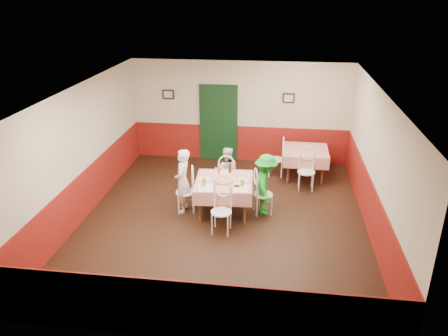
# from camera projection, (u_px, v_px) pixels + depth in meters

# --- Properties ---
(floor) EXTENTS (7.00, 7.00, 0.00)m
(floor) POSITION_uv_depth(u_px,v_px,m) (224.00, 219.00, 9.38)
(floor) COLOR black
(floor) RESTS_ON ground
(ceiling) EXTENTS (7.00, 7.00, 0.00)m
(ceiling) POSITION_uv_depth(u_px,v_px,m) (224.00, 90.00, 8.29)
(ceiling) COLOR white
(ceiling) RESTS_ON back_wall
(back_wall) EXTENTS (6.00, 0.10, 2.80)m
(back_wall) POSITION_uv_depth(u_px,v_px,m) (240.00, 112.00, 12.04)
(back_wall) COLOR beige
(back_wall) RESTS_ON ground
(front_wall) EXTENTS (6.00, 0.10, 2.80)m
(front_wall) POSITION_uv_depth(u_px,v_px,m) (189.00, 257.00, 5.64)
(front_wall) COLOR beige
(front_wall) RESTS_ON ground
(left_wall) EXTENTS (0.10, 7.00, 2.80)m
(left_wall) POSITION_uv_depth(u_px,v_px,m) (83.00, 152.00, 9.19)
(left_wall) COLOR beige
(left_wall) RESTS_ON ground
(right_wall) EXTENTS (0.10, 7.00, 2.80)m
(right_wall) POSITION_uv_depth(u_px,v_px,m) (377.00, 166.00, 8.48)
(right_wall) COLOR beige
(right_wall) RESTS_ON ground
(wainscot_back) EXTENTS (6.00, 0.03, 1.00)m
(wainscot_back) POSITION_uv_depth(u_px,v_px,m) (240.00, 143.00, 12.37)
(wainscot_back) COLOR maroon
(wainscot_back) RESTS_ON ground
(wainscot_front) EXTENTS (6.00, 0.03, 1.00)m
(wainscot_front) POSITION_uv_depth(u_px,v_px,m) (191.00, 312.00, 6.00)
(wainscot_front) COLOR maroon
(wainscot_front) RESTS_ON ground
(wainscot_left) EXTENTS (0.03, 7.00, 1.00)m
(wainscot_left) POSITION_uv_depth(u_px,v_px,m) (89.00, 190.00, 9.54)
(wainscot_left) COLOR maroon
(wainscot_left) RESTS_ON ground
(wainscot_right) EXTENTS (0.03, 7.00, 1.00)m
(wainscot_right) POSITION_uv_depth(u_px,v_px,m) (370.00, 207.00, 8.83)
(wainscot_right) COLOR maroon
(wainscot_right) RESTS_ON ground
(door) EXTENTS (0.96, 0.06, 2.10)m
(door) POSITION_uv_depth(u_px,v_px,m) (218.00, 124.00, 12.20)
(door) COLOR black
(door) RESTS_ON ground
(picture_left) EXTENTS (0.32, 0.03, 0.26)m
(picture_left) POSITION_uv_depth(u_px,v_px,m) (168.00, 94.00, 12.05)
(picture_left) COLOR black
(picture_left) RESTS_ON back_wall
(picture_right) EXTENTS (0.32, 0.03, 0.26)m
(picture_right) POSITION_uv_depth(u_px,v_px,m) (289.00, 98.00, 11.66)
(picture_right) COLOR black
(picture_right) RESTS_ON back_wall
(thermostat) EXTENTS (0.10, 0.03, 0.10)m
(thermostat) POSITION_uv_depth(u_px,v_px,m) (172.00, 107.00, 12.18)
(thermostat) COLOR white
(thermostat) RESTS_ON back_wall
(main_table) EXTENTS (1.30, 1.30, 0.77)m
(main_table) POSITION_uv_depth(u_px,v_px,m) (224.00, 196.00, 9.54)
(main_table) COLOR red
(main_table) RESTS_ON ground
(second_table) EXTENTS (1.13, 1.13, 0.77)m
(second_table) POSITION_uv_depth(u_px,v_px,m) (305.00, 163.00, 11.30)
(second_table) COLOR red
(second_table) RESTS_ON ground
(chair_left) EXTENTS (0.52, 0.52, 0.90)m
(chair_left) POSITION_uv_depth(u_px,v_px,m) (185.00, 192.00, 9.56)
(chair_left) COLOR white
(chair_left) RESTS_ON ground
(chair_right) EXTENTS (0.51, 0.51, 0.90)m
(chair_right) POSITION_uv_depth(u_px,v_px,m) (263.00, 194.00, 9.46)
(chair_right) COLOR white
(chair_right) RESTS_ON ground
(chair_far) EXTENTS (0.46, 0.46, 0.90)m
(chair_far) POSITION_uv_depth(u_px,v_px,m) (226.00, 177.00, 10.29)
(chair_far) COLOR white
(chair_far) RESTS_ON ground
(chair_near) EXTENTS (0.44, 0.44, 0.90)m
(chair_near) POSITION_uv_depth(u_px,v_px,m) (221.00, 212.00, 8.73)
(chair_near) COLOR white
(chair_near) RESTS_ON ground
(chair_second_a) EXTENTS (0.42, 0.42, 0.90)m
(chair_second_a) POSITION_uv_depth(u_px,v_px,m) (276.00, 159.00, 11.36)
(chair_second_a) COLOR white
(chair_second_a) RESTS_ON ground
(chair_second_b) EXTENTS (0.42, 0.42, 0.90)m
(chair_second_b) POSITION_uv_depth(u_px,v_px,m) (306.00, 172.00, 10.58)
(chair_second_b) COLOR white
(chair_second_b) RESTS_ON ground
(pizza) EXTENTS (0.44, 0.44, 0.03)m
(pizza) POSITION_uv_depth(u_px,v_px,m) (223.00, 181.00, 9.34)
(pizza) COLOR #B74723
(pizza) RESTS_ON main_table
(plate_left) EXTENTS (0.27, 0.27, 0.01)m
(plate_left) POSITION_uv_depth(u_px,v_px,m) (204.00, 179.00, 9.44)
(plate_left) COLOR white
(plate_left) RESTS_ON main_table
(plate_right) EXTENTS (0.27, 0.27, 0.01)m
(plate_right) POSITION_uv_depth(u_px,v_px,m) (243.00, 180.00, 9.39)
(plate_right) COLOR white
(plate_right) RESTS_ON main_table
(plate_far) EXTENTS (0.27, 0.27, 0.01)m
(plate_far) POSITION_uv_depth(u_px,v_px,m) (225.00, 173.00, 9.77)
(plate_far) COLOR white
(plate_far) RESTS_ON main_table
(glass_a) EXTENTS (0.08, 0.08, 0.15)m
(glass_a) POSITION_uv_depth(u_px,v_px,m) (204.00, 181.00, 9.16)
(glass_a) COLOR #BF7219
(glass_a) RESTS_ON main_table
(glass_b) EXTENTS (0.08, 0.08, 0.13)m
(glass_b) POSITION_uv_depth(u_px,v_px,m) (242.00, 183.00, 9.12)
(glass_b) COLOR #BF7219
(glass_b) RESTS_ON main_table
(glass_c) EXTENTS (0.07, 0.07, 0.12)m
(glass_c) POSITION_uv_depth(u_px,v_px,m) (219.00, 170.00, 9.74)
(glass_c) COLOR #BF7219
(glass_c) RESTS_ON main_table
(beer_bottle) EXTENTS (0.07, 0.07, 0.24)m
(beer_bottle) POSITION_uv_depth(u_px,v_px,m) (230.00, 168.00, 9.71)
(beer_bottle) COLOR #381C0A
(beer_bottle) RESTS_ON main_table
(shaker_a) EXTENTS (0.04, 0.04, 0.09)m
(shaker_a) POSITION_uv_depth(u_px,v_px,m) (202.00, 186.00, 9.01)
(shaker_a) COLOR silver
(shaker_a) RESTS_ON main_table
(shaker_b) EXTENTS (0.04, 0.04, 0.09)m
(shaker_b) POSITION_uv_depth(u_px,v_px,m) (205.00, 187.00, 8.98)
(shaker_b) COLOR silver
(shaker_b) RESTS_ON main_table
(shaker_c) EXTENTS (0.04, 0.04, 0.09)m
(shaker_c) POSITION_uv_depth(u_px,v_px,m) (202.00, 185.00, 9.05)
(shaker_c) COLOR #B23319
(shaker_c) RESTS_ON main_table
(menu_left) EXTENTS (0.37, 0.45, 0.00)m
(menu_left) POSITION_uv_depth(u_px,v_px,m) (206.00, 187.00, 9.06)
(menu_left) COLOR white
(menu_left) RESTS_ON main_table
(menu_right) EXTENTS (0.35, 0.44, 0.00)m
(menu_right) POSITION_uv_depth(u_px,v_px,m) (242.00, 188.00, 9.04)
(menu_right) COLOR white
(menu_right) RESTS_ON main_table
(wallet) EXTENTS (0.12, 0.10, 0.02)m
(wallet) POSITION_uv_depth(u_px,v_px,m) (237.00, 186.00, 9.11)
(wallet) COLOR black
(wallet) RESTS_ON main_table
(diner_left) EXTENTS (0.36, 0.54, 1.44)m
(diner_left) POSITION_uv_depth(u_px,v_px,m) (183.00, 181.00, 9.46)
(diner_left) COLOR gray
(diner_left) RESTS_ON ground
(diner_far) EXTENTS (0.59, 0.47, 1.18)m
(diner_far) POSITION_uv_depth(u_px,v_px,m) (226.00, 171.00, 10.28)
(diner_far) COLOR gray
(diner_far) RESTS_ON ground
(diner_right) EXTENTS (0.61, 0.94, 1.37)m
(diner_right) POSITION_uv_depth(u_px,v_px,m) (266.00, 185.00, 9.37)
(diner_right) COLOR gray
(diner_right) RESTS_ON ground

